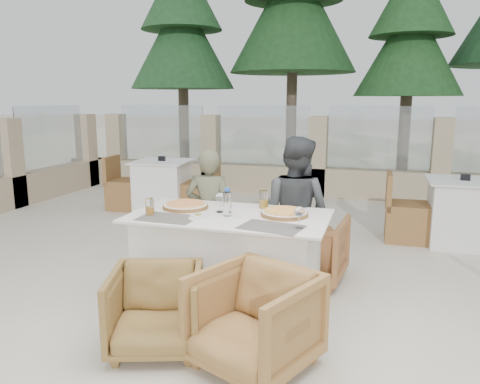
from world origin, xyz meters
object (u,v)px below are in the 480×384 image
(pizza_right, at_px, (284,213))
(olive_dish, at_px, (198,216))
(armchair_near_left, at_px, (156,310))
(wine_glass_centre, at_px, (220,201))
(bg_table_b, at_px, (462,213))
(armchair_far_right, at_px, (309,248))
(diner_left, at_px, (210,214))
(bg_table_a, at_px, (163,186))
(dining_table, at_px, (229,260))
(wine_glass_corner, at_px, (299,216))
(diner_right, at_px, (295,212))
(armchair_near_right, at_px, (254,321))
(beer_glass_left, at_px, (150,207))
(pizza_left, at_px, (186,205))
(armchair_far_left, at_px, (218,247))
(water_bottle, at_px, (227,202))
(beer_glass_right, at_px, (264,199))

(pizza_right, height_order, olive_dish, pizza_right)
(armchair_near_left, bearing_deg, wine_glass_centre, 61.71)
(olive_dish, bearing_deg, armchair_near_left, -95.71)
(pizza_right, bearing_deg, bg_table_b, 53.52)
(olive_dish, height_order, bg_table_b, olive_dish)
(olive_dish, height_order, armchair_near_left, olive_dish)
(armchair_far_right, relative_size, diner_left, 0.55)
(olive_dish, relative_size, bg_table_a, 0.07)
(dining_table, distance_m, bg_table_a, 3.53)
(wine_glass_corner, bearing_deg, pizza_right, 117.68)
(diner_right, bearing_deg, armchair_near_right, 109.01)
(beer_glass_left, distance_m, diner_right, 1.32)
(wine_glass_corner, distance_m, diner_left, 1.27)
(armchair_near_right, height_order, diner_right, diner_right)
(pizza_left, xyz_separation_m, bg_table_a, (-1.59, 2.78, -0.41))
(dining_table, bearing_deg, armchair_far_left, 117.35)
(water_bottle, distance_m, wine_glass_centre, 0.14)
(beer_glass_left, height_order, diner_left, diner_left)
(wine_glass_corner, bearing_deg, bg_table_a, 130.09)
(bg_table_b, bearing_deg, beer_glass_left, -137.71)
(bg_table_b, bearing_deg, pizza_left, -139.42)
(armchair_near_right, relative_size, diner_right, 0.51)
(armchair_near_right, xyz_separation_m, bg_table_a, (-2.47, 3.74, 0.07))
(beer_glass_left, distance_m, armchair_near_right, 1.35)
(water_bottle, height_order, diner_left, diner_left)
(pizza_left, relative_size, armchair_near_right, 0.56)
(beer_glass_right, xyz_separation_m, armchair_far_right, (0.34, 0.43, -0.54))
(pizza_left, relative_size, beer_glass_right, 2.56)
(beer_glass_left, bearing_deg, armchair_far_right, 38.60)
(wine_glass_centre, bearing_deg, armchair_far_left, 111.65)
(diner_left, bearing_deg, diner_right, 177.89)
(beer_glass_right, xyz_separation_m, bg_table_a, (-2.24, 2.58, -0.46))
(diner_right, bearing_deg, wine_glass_centre, 63.61)
(diner_right, bearing_deg, diner_left, 23.46)
(pizza_left, height_order, beer_glass_right, beer_glass_right)
(diner_left, bearing_deg, armchair_near_left, 87.94)
(dining_table, distance_m, pizza_left, 0.61)
(water_bottle, xyz_separation_m, diner_right, (0.44, 0.63, -0.20))
(water_bottle, xyz_separation_m, diner_left, (-0.37, 0.56, -0.26))
(beer_glass_right, height_order, armchair_near_left, beer_glass_right)
(water_bottle, height_order, armchair_near_left, water_bottle)
(armchair_near_right, bearing_deg, diner_left, 144.20)
(dining_table, height_order, beer_glass_left, beer_glass_left)
(diner_right, xyz_separation_m, bg_table_b, (1.66, 1.75, -0.30))
(pizza_left, bearing_deg, armchair_far_right, 32.31)
(armchair_near_left, distance_m, armchair_near_right, 0.70)
(olive_dish, bearing_deg, beer_glass_right, 51.61)
(dining_table, relative_size, olive_dish, 14.55)
(wine_glass_corner, relative_size, armchair_near_left, 0.29)
(pizza_left, height_order, diner_right, diner_right)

